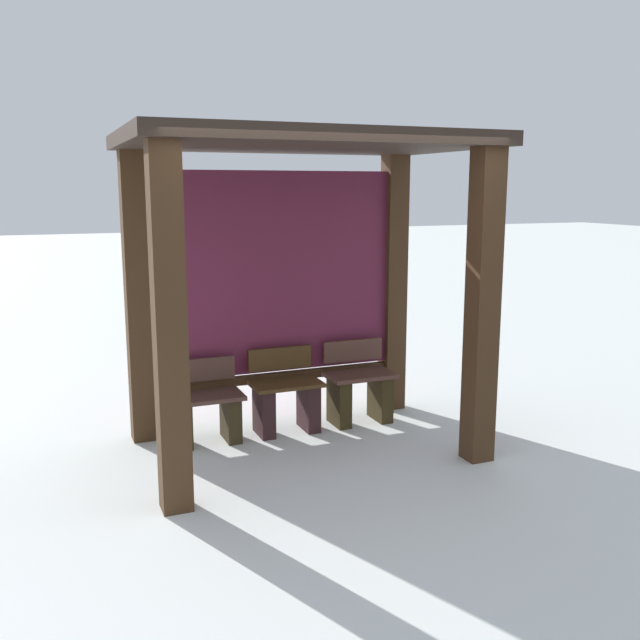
# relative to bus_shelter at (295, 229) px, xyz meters

# --- Properties ---
(ground_plane) EXTENTS (60.00, 60.00, 0.00)m
(ground_plane) POSITION_rel_bus_shelter_xyz_m (0.00, -0.19, -1.81)
(ground_plane) COLOR white
(bus_shelter) EXTENTS (2.75, 1.81, 2.56)m
(bus_shelter) POSITION_rel_bus_shelter_xyz_m (0.00, 0.00, 0.00)
(bus_shelter) COLOR #402916
(bus_shelter) RESTS_ON ground
(bench_left_inside) EXTENTS (0.62, 0.37, 0.70)m
(bench_left_inside) POSITION_rel_bus_shelter_xyz_m (-0.72, 0.27, -1.53)
(bench_left_inside) COLOR #4D3229
(bench_left_inside) RESTS_ON ground
(bench_center_inside) EXTENTS (0.62, 0.37, 0.74)m
(bench_center_inside) POSITION_rel_bus_shelter_xyz_m (0.00, 0.27, -1.52)
(bench_center_inside) COLOR #473017
(bench_center_inside) RESTS_ON ground
(bench_right_inside) EXTENTS (0.62, 0.38, 0.75)m
(bench_right_inside) POSITION_rel_bus_shelter_xyz_m (0.72, 0.27, -1.51)
(bench_right_inside) COLOR #513229
(bench_right_inside) RESTS_ON ground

